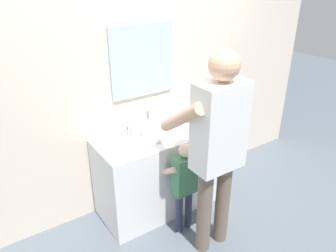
# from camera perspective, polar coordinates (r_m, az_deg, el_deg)

# --- Properties ---
(ground_plane) EXTENTS (14.00, 14.00, 0.00)m
(ground_plane) POSITION_cam_1_polar(r_m,az_deg,el_deg) (3.29, 1.52, -16.26)
(ground_plane) COLOR slate
(back_wall) EXTENTS (4.40, 0.10, 2.70)m
(back_wall) POSITION_cam_1_polar(r_m,az_deg,el_deg) (3.08, -4.93, 9.68)
(back_wall) COLOR beige
(back_wall) RESTS_ON ground
(vanity_cabinet) EXTENTS (1.19, 0.54, 0.82)m
(vanity_cabinet) POSITION_cam_1_polar(r_m,az_deg,el_deg) (3.23, -1.49, -7.91)
(vanity_cabinet) COLOR white
(vanity_cabinet) RESTS_ON ground
(sink_basin) EXTENTS (0.33, 0.33, 0.11)m
(sink_basin) POSITION_cam_1_polar(r_m,az_deg,el_deg) (2.99, -1.39, -0.66)
(sink_basin) COLOR silver
(sink_basin) RESTS_ON vanity_cabinet
(faucet) EXTENTS (0.18, 0.14, 0.18)m
(faucet) POSITION_cam_1_polar(r_m,az_deg,el_deg) (3.13, -3.41, 1.14)
(faucet) COLOR #B7BABF
(faucet) RESTS_ON vanity_cabinet
(toothbrush_cup) EXTENTS (0.07, 0.07, 0.21)m
(toothbrush_cup) POSITION_cam_1_polar(r_m,az_deg,el_deg) (2.83, -6.68, -2.44)
(toothbrush_cup) COLOR silver
(toothbrush_cup) RESTS_ON vanity_cabinet
(soap_bottle) EXTENTS (0.06, 0.06, 0.16)m
(soap_bottle) POSITION_cam_1_polar(r_m,az_deg,el_deg) (3.19, 4.38, 1.26)
(soap_bottle) COLOR gold
(soap_bottle) RESTS_ON vanity_cabinet
(child_toddler) EXTENTS (0.28, 0.28, 0.90)m
(child_toddler) POSITION_cam_1_polar(r_m,az_deg,el_deg) (2.89, 2.82, -9.42)
(child_toddler) COLOR #2D334C
(child_toddler) RESTS_ON ground
(adult_parent) EXTENTS (0.53, 0.56, 1.73)m
(adult_parent) POSITION_cam_1_polar(r_m,az_deg,el_deg) (2.51, 8.58, -2.25)
(adult_parent) COLOR #6B5B4C
(adult_parent) RESTS_ON ground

